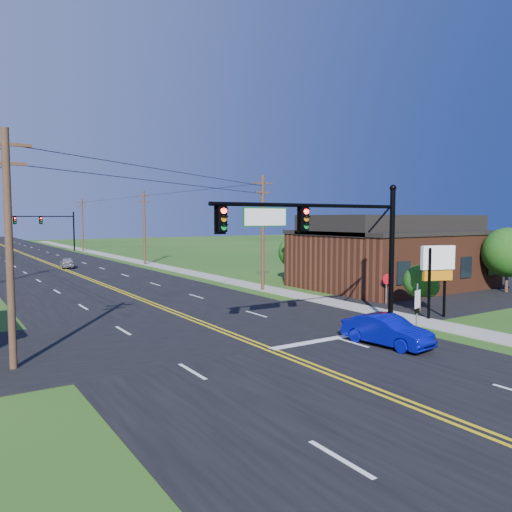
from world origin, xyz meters
TOP-DOWN VIEW (x-y plane):
  - ground at (0.00, 0.00)m, footprint 260.00×260.00m
  - road_main at (0.00, 50.00)m, footprint 16.00×220.00m
  - road_cross at (0.00, 12.00)m, footprint 70.00×10.00m
  - sidewalk at (10.50, 40.00)m, footprint 2.00×160.00m
  - signal_mast_main at (4.34, 8.00)m, footprint 11.30×0.60m
  - signal_mast_far at (4.44, 80.00)m, footprint 10.98×0.60m
  - brick_building at (20.00, 18.00)m, footprint 14.20×11.20m
  - utility_pole_left_a at (-9.50, 10.00)m, footprint 1.80×0.28m
  - utility_pole_right_a at (9.80, 22.00)m, footprint 1.80×0.28m
  - utility_pole_right_b at (9.80, 48.00)m, footprint 1.80×0.28m
  - utility_pole_right_c at (9.80, 78.00)m, footprint 1.80×0.28m
  - tree_right_front at (25.00, 11.00)m, footprint 3.80×3.80m
  - tree_right_back at (16.00, 26.00)m, footprint 3.00×3.00m
  - shrub_corner at (13.00, 9.50)m, footprint 2.00×2.00m
  - blue_car at (4.92, 4.71)m, footprint 1.94×4.28m
  - distant_car at (0.86, 48.78)m, footprint 1.96×3.74m
  - route_sign at (8.49, 5.98)m, footprint 0.59×0.20m
  - stop_sign at (13.00, 12.13)m, footprint 0.74×0.09m
  - pylon_sign at (11.95, 7.44)m, footprint 2.01×0.90m

SIDE VIEW (x-z plane):
  - ground at x=0.00m, z-range 0.00..0.00m
  - road_main at x=0.00m, z-range 0.00..0.04m
  - road_cross at x=0.00m, z-range 0.00..0.04m
  - sidewalk at x=10.50m, z-range 0.00..0.08m
  - distant_car at x=0.86m, z-range 0.00..1.21m
  - blue_car at x=4.92m, z-range 0.00..1.36m
  - route_sign at x=8.49m, z-range 0.20..2.61m
  - stop_sign at x=13.00m, z-range 0.46..2.53m
  - shrub_corner at x=13.00m, z-range 0.42..3.28m
  - brick_building at x=20.00m, z-range 0.00..4.70m
  - tree_right_back at x=16.00m, z-range 0.55..4.65m
  - pylon_sign at x=11.95m, z-range 0.96..5.12m
  - tree_right_front at x=25.00m, z-range 0.60..5.60m
  - signal_mast_far at x=4.44m, z-range 0.81..8.29m
  - utility_pole_left_a at x=-9.50m, z-range 0.22..9.22m
  - utility_pole_right_a at x=9.80m, z-range 0.22..9.22m
  - utility_pole_right_b at x=9.80m, z-range 0.22..9.22m
  - utility_pole_right_c at x=9.80m, z-range 0.22..9.22m
  - signal_mast_main at x=4.34m, z-range 1.01..8.49m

